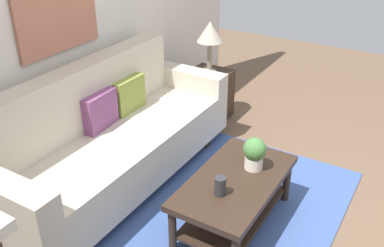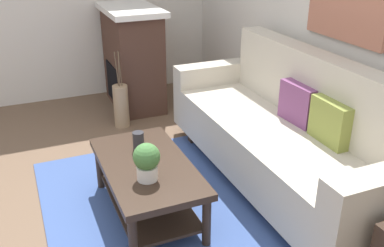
{
  "view_description": "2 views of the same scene",
  "coord_description": "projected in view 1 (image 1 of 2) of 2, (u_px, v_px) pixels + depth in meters",
  "views": [
    {
      "loc": [
        -2.53,
        -0.72,
        2.35
      ],
      "look_at": [
        0.16,
        0.9,
        0.65
      ],
      "focal_mm": 40.71,
      "sensor_mm": 36.0,
      "label": 1
    },
    {
      "loc": [
        2.53,
        -0.36,
        1.97
      ],
      "look_at": [
        -0.24,
        0.81,
        0.59
      ],
      "focal_mm": 40.45,
      "sensor_mm": 36.0,
      "label": 2
    }
  ],
  "objects": [
    {
      "name": "side_table",
      "position": [
        209.0,
        95.0,
        4.95
      ],
      "size": [
        0.44,
        0.44,
        0.56
      ],
      "primitive_type": "cube",
      "color": "#332319",
      "rests_on": "ground_plane"
    },
    {
      "name": "framed_painting",
      "position": [
        57.0,
        7.0,
        3.47
      ],
      "size": [
        0.84,
        0.03,
        0.71
      ],
      "primitive_type": "cube",
      "color": "#B77056"
    },
    {
      "name": "throw_pillow_plum",
      "position": [
        100.0,
        111.0,
        3.71
      ],
      "size": [
        0.37,
        0.14,
        0.32
      ],
      "primitive_type": "cube",
      "rotation": [
        0.0,
        0.0,
        0.06
      ],
      "color": "#7A4270",
      "rests_on": "couch"
    },
    {
      "name": "couch",
      "position": [
        113.0,
        140.0,
        3.78
      ],
      "size": [
        2.46,
        0.84,
        1.08
      ],
      "color": "beige",
      "rests_on": "ground_plane"
    },
    {
      "name": "tabletop_vase",
      "position": [
        220.0,
        186.0,
        3.07
      ],
      "size": [
        0.09,
        0.09,
        0.14
      ],
      "primitive_type": "cylinder",
      "color": "#2D2D33",
      "rests_on": "coffee_table"
    },
    {
      "name": "wall_back",
      "position": [
        62.0,
        24.0,
        3.65
      ],
      "size": [
        5.55,
        0.1,
        2.7
      ],
      "primitive_type": "cube",
      "color": "silver",
      "rests_on": "ground_plane"
    },
    {
      "name": "area_rug",
      "position": [
        224.0,
        213.0,
        3.57
      ],
      "size": [
        2.31,
        1.71,
        0.01
      ],
      "primitive_type": "cube",
      "color": "#3D5693",
      "rests_on": "ground_plane"
    },
    {
      "name": "coffee_table",
      "position": [
        235.0,
        191.0,
        3.32
      ],
      "size": [
        1.1,
        0.6,
        0.43
      ],
      "color": "#332319",
      "rests_on": "ground_plane"
    },
    {
      "name": "potted_plant_tabletop",
      "position": [
        254.0,
        153.0,
        3.33
      ],
      "size": [
        0.18,
        0.18,
        0.26
      ],
      "color": "white",
      "rests_on": "coffee_table"
    },
    {
      "name": "throw_pillow_olive",
      "position": [
        128.0,
        94.0,
        4.01
      ],
      "size": [
        0.36,
        0.13,
        0.32
      ],
      "primitive_type": "cube",
      "rotation": [
        0.0,
        0.0,
        -0.02
      ],
      "color": "olive",
      "rests_on": "couch"
    },
    {
      "name": "ground_plane",
      "position": [
        282.0,
        235.0,
        3.35
      ],
      "size": [
        9.55,
        9.55,
        0.0
      ],
      "primitive_type": "plane",
      "color": "brown"
    },
    {
      "name": "table_lamp",
      "position": [
        210.0,
        34.0,
        4.61
      ],
      "size": [
        0.28,
        0.28,
        0.57
      ],
      "color": "gray",
      "rests_on": "side_table"
    }
  ]
}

